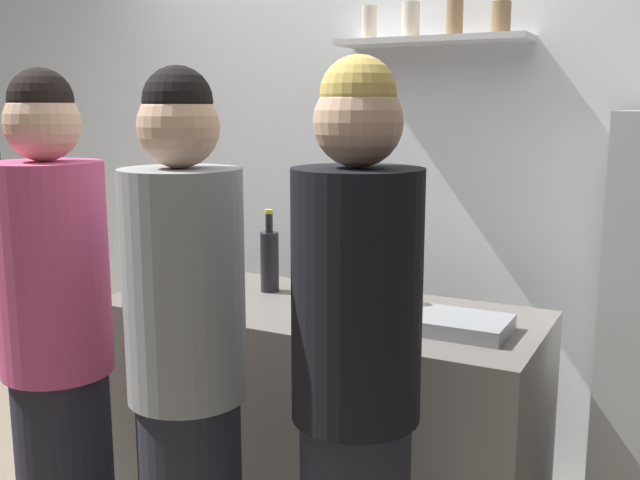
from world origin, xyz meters
The scene contains 10 objects.
back_wall_assembly centered at (0.00, 1.25, 1.30)m, with size 4.80×0.32×2.60m.
counter centered at (0.13, 0.50, 0.46)m, with size 1.61×0.70×0.92m, color #66605B.
baking_pan centered at (0.66, 0.44, 0.94)m, with size 0.34×0.24×0.05m, color gray.
utensil_holder centered at (-0.60, 0.72, 0.97)m, with size 0.10×0.10×0.22m.
wine_bottle_green_glass centered at (0.21, 0.35, 1.03)m, with size 0.06×0.06×0.31m.
wine_bottle_dark_glass centered at (-0.16, 0.61, 1.05)m, with size 0.07×0.07×0.33m.
water_bottle_plastic centered at (0.40, 0.51, 1.01)m, with size 0.08×0.08×0.21m.
person_blonde centered at (0.57, -0.14, 0.89)m, with size 0.34×0.34×1.77m.
person_grey_hoodie centered at (0.07, -0.22, 0.88)m, with size 0.34×0.34×1.75m.
person_pink_top centered at (-0.41, -0.25, 0.88)m, with size 0.34×0.34×1.76m.
Camera 1 is at (1.32, -1.80, 1.64)m, focal length 40.83 mm.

